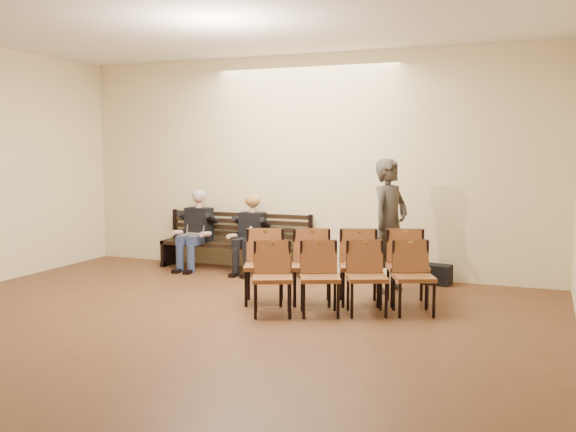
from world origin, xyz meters
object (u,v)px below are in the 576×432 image
Objects in this scene: bag at (437,275)px; chair_row_back at (343,278)px; seated_man at (196,230)px; bench at (235,257)px; seated_woman at (250,237)px; laptop at (191,236)px; chair_row_front at (336,267)px; water_bottle at (251,241)px; passerby at (390,215)px.

chair_row_back reaches higher than bag.
seated_man is at bearing 124.29° from chair_row_back.
seated_woman reaches higher than bench.
seated_man is 4.02× the size of laptop.
bench reaches higher than bag.
seated_woman is 2.43m from chair_row_front.
water_bottle is 0.55× the size of bag.
passerby is at bearing -12.42° from bench.
chair_row_back reaches higher than bench.
seated_man is 3.73m from chair_row_back.
seated_man reaches higher than bench.
laptop is at bearing 135.05° from chair_row_front.
bench is 2.78m from chair_row_front.
water_bottle is at bearing -61.66° from seated_woman.
seated_man is at bearing -169.56° from bench.
chair_row_back reaches higher than water_bottle.
bag is (2.81, 0.49, -0.41)m from water_bottle.
seated_man is 3.44m from passerby.
bench is at bearing 30.21° from laptop.
water_bottle is 0.10× the size of passerby.
passerby reaches higher than chair_row_front.
bag is at bearing 46.56° from chair_row_back.
passerby is at bearing 58.10° from chair_row_back.
water_bottle is at bearing 116.23° from chair_row_back.
bench is 3.28m from chair_row_back.
laptop is 0.81× the size of bag.
seated_man is 0.60× the size of passerby.
seated_man is (-0.65, -0.12, 0.42)m from bench.
passerby is 1.26m from chair_row_front.
chair_row_back is at bearing -109.72° from bag.
seated_man is at bearing 180.00° from seated_woman.
water_bottle reaches higher than bench.
water_bottle is 0.09× the size of chair_row_front.
bench is 1.10× the size of chair_row_front.
seated_man is 1.12× the size of seated_woman.
chair_row_back is at bearing -32.00° from seated_man.
chair_row_front is at bearing -37.79° from seated_woman.
water_bottle is 2.88m from bag.
seated_woman reaches higher than bag.
laptop is 3.98m from bag.
bag is (3.94, 0.39, -0.42)m from laptop.
seated_man is 3.98m from bag.
seated_woman is at bearing 121.74° from chair_row_front.
laptop is at bearing -170.37° from seated_woman.
passerby is (3.37, -0.31, 0.51)m from laptop.
seated_woman is 2.90× the size of bag.
bag is at bearing -16.80° from passerby.
seated_woman is 2.94m from chair_row_back.
water_bottle is 2.65m from chair_row_back.
passerby is (2.39, -0.48, 0.50)m from seated_woman.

